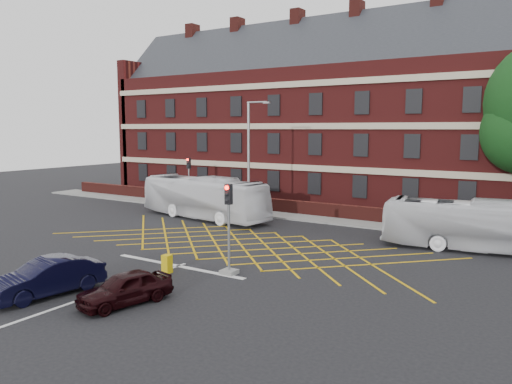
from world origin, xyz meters
The scene contains 16 objects.
ground centered at (0.00, 0.00, 0.00)m, with size 120.00×120.00×0.00m, color black.
victorian_building centered at (0.25, 22.00, 7.84)m, with size 51.00×12.17×20.40m.
boundary_wall centered at (0.00, 13.00, 0.55)m, with size 56.00×0.50×1.10m, color #4A1713.
far_pavement centered at (0.00, 12.00, 0.06)m, with size 60.00×3.00×0.12m, color slate.
box_junction_hatching centered at (0.00, 2.00, 0.01)m, with size 11.50×0.12×0.02m, color #CC990C.
stop_line centered at (0.00, -3.50, 0.01)m, with size 8.00×0.30×0.02m, color silver.
centre_line centered at (0.00, -10.00, 0.01)m, with size 0.15×14.00×0.02m, color silver.
bus_left centered at (-7.24, 7.64, 1.60)m, with size 2.68×11.46×3.19m, color white.
bus_right centered at (12.00, 7.96, 1.44)m, with size 2.42×10.33×2.88m, color silver.
car_navy centered at (-1.62, -9.68, 0.75)m, with size 1.60×4.58×1.51m, color black.
car_maroon centered at (1.87, -8.69, 0.64)m, with size 1.52×3.77×1.28m, color black.
traffic_light_near centered at (2.93, -3.22, 1.76)m, with size 0.70×0.70×4.27m.
traffic_light_far centered at (-11.98, 11.52, 1.76)m, with size 0.70×0.70×4.27m.
street_lamp centered at (-3.33, 8.01, 2.97)m, with size 2.25×1.00×8.69m.
direction_signs centered at (-12.38, 11.71, 1.38)m, with size 1.10×0.16×2.20m.
utility_cabinet centered at (0.32, -4.65, 0.43)m, with size 0.40×0.38×0.87m, color gold.
Camera 1 is at (16.31, -21.76, 6.84)m, focal length 35.00 mm.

